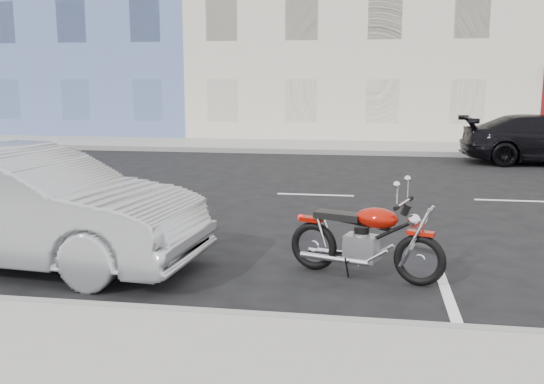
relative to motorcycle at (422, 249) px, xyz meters
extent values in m
plane|color=black|center=(0.27, 5.47, -0.45)|extent=(120.00, 120.00, 0.00)
cube|color=gray|center=(-4.73, 14.17, -0.37)|extent=(80.00, 3.40, 0.15)
cube|color=gray|center=(-4.73, 12.47, -0.37)|extent=(80.00, 0.12, 0.16)
cube|color=beige|center=(-1.73, 21.77, 5.30)|extent=(12.00, 12.00, 11.50)
torus|color=black|center=(0.63, -0.21, -0.15)|extent=(0.62, 0.29, 0.62)
torus|color=black|center=(-0.64, 0.21, -0.15)|extent=(0.62, 0.29, 0.62)
cube|color=#980F05|center=(0.63, -0.21, 0.17)|extent=(0.33, 0.21, 0.05)
cube|color=#980F05|center=(-0.67, 0.22, 0.19)|extent=(0.31, 0.23, 0.06)
cube|color=gray|center=(-0.04, 0.01, -0.10)|extent=(0.45, 0.38, 0.31)
ellipsoid|color=#980F05|center=(0.13, -0.04, 0.29)|extent=(0.59, 0.46, 0.25)
cube|color=black|center=(-0.33, 0.11, 0.27)|extent=(0.62, 0.40, 0.08)
cylinder|color=silver|center=(0.43, -0.14, 0.50)|extent=(0.23, 0.62, 0.03)
sphere|color=silver|center=(0.55, -0.18, 0.31)|extent=(0.16, 0.16, 0.16)
cylinder|color=silver|center=(-0.37, -0.01, -0.24)|extent=(0.85, 0.34, 0.07)
cylinder|color=silver|center=(-0.29, 0.23, -0.24)|extent=(0.85, 0.34, 0.07)
cylinder|color=silver|center=(0.59, -0.19, 0.12)|extent=(0.35, 0.15, 0.73)
cylinder|color=black|center=(0.15, -0.05, 0.06)|extent=(0.72, 0.27, 0.45)
imported|color=#94979B|center=(-4.98, 0.03, 0.32)|extent=(4.78, 2.06, 1.53)
camera|label=1|loc=(-0.63, -6.94, 1.92)|focal=40.00mm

